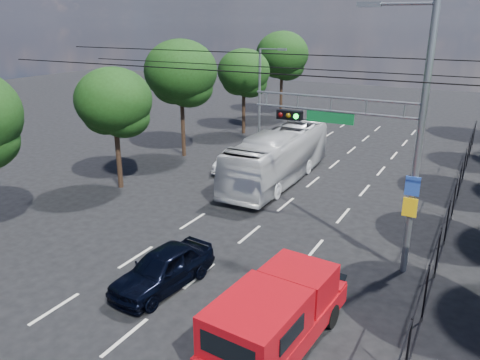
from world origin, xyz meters
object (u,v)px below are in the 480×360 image
Objects in this scene: red_pickup at (277,314)px; navy_hatchback at (163,268)px; signal_mast at (384,130)px; white_bus at (278,157)px; white_van at (234,160)px.

red_pickup is 1.38× the size of navy_hatchback.
signal_mast reaches higher than white_bus.
red_pickup is at bearing -6.29° from navy_hatchback.
red_pickup reaches higher than navy_hatchback.
white_bus is (-7.18, 7.22, -3.78)m from signal_mast.
white_van is (-10.43, 7.84, -4.61)m from signal_mast.
red_pickup is at bearing -100.56° from signal_mast.
navy_hatchback is (-5.99, -5.18, -4.53)m from signal_mast.
white_bus is at bearing 114.04° from red_pickup.
navy_hatchback is at bearing -85.65° from white_bus.
red_pickup is at bearing -62.66° from white_van.
signal_mast is at bearing -42.88° from white_van.
white_bus reaches higher than white_van.
signal_mast is 7.59m from red_pickup.
signal_mast reaches higher than navy_hatchback.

